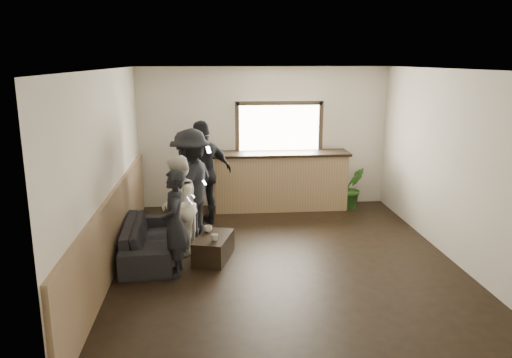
{
  "coord_description": "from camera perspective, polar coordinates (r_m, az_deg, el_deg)",
  "views": [
    {
      "loc": [
        -1.05,
        -6.91,
        2.93
      ],
      "look_at": [
        -0.39,
        0.4,
        1.17
      ],
      "focal_mm": 35.0,
      "sensor_mm": 36.0,
      "label": 1
    }
  ],
  "objects": [
    {
      "name": "room_shell",
      "position": [
        7.07,
        -2.48,
        1.56
      ],
      "size": [
        5.01,
        6.01,
        2.8
      ],
      "color": "silver",
      "rests_on": "ground"
    },
    {
      "name": "person_b",
      "position": [
        7.65,
        -8.91,
        -3.08
      ],
      "size": [
        0.73,
        0.85,
        1.54
      ],
      "rotation": [
        0.0,
        0.0,
        -1.79
      ],
      "color": "white",
      "rests_on": "ground"
    },
    {
      "name": "bar_counter",
      "position": [
        9.97,
        2.78,
        0.22
      ],
      "size": [
        2.7,
        0.68,
        2.13
      ],
      "color": "#A17F57",
      "rests_on": "ground"
    },
    {
      "name": "coffee_table",
      "position": [
        7.58,
        -4.88,
        -7.83
      ],
      "size": [
        0.66,
        0.9,
        0.36
      ],
      "primitive_type": "cube",
      "rotation": [
        0.0,
        0.0,
        -0.28
      ],
      "color": "black",
      "rests_on": "ground"
    },
    {
      "name": "cup_b",
      "position": [
        7.33,
        -4.72,
        -6.67
      ],
      "size": [
        0.12,
        0.12,
        0.09
      ],
      "primitive_type": "imported",
      "rotation": [
        0.0,
        0.0,
        6.05
      ],
      "color": "silver",
      "rests_on": "coffee_table"
    },
    {
      "name": "ground",
      "position": [
        7.58,
        3.28,
        -9.26
      ],
      "size": [
        5.0,
        6.0,
        0.01
      ],
      "primitive_type": "cube",
      "color": "black"
    },
    {
      "name": "person_d",
      "position": [
        8.95,
        -6.03,
        0.64
      ],
      "size": [
        1.2,
        0.91,
        1.9
      ],
      "rotation": [
        0.0,
        0.0,
        -2.67
      ],
      "color": "black",
      "rests_on": "ground"
    },
    {
      "name": "potted_plant",
      "position": [
        10.18,
        10.98,
        -0.99
      ],
      "size": [
        0.53,
        0.45,
        0.85
      ],
      "primitive_type": "imported",
      "rotation": [
        0.0,
        0.0,
        0.18
      ],
      "color": "#2D6623",
      "rests_on": "ground"
    },
    {
      "name": "cup_a",
      "position": [
        7.69,
        -5.49,
        -5.69
      ],
      "size": [
        0.14,
        0.14,
        0.1
      ],
      "primitive_type": "imported",
      "rotation": [
        0.0,
        0.0,
        4.58
      ],
      "color": "silver",
      "rests_on": "coffee_table"
    },
    {
      "name": "person_a",
      "position": [
        6.94,
        -9.29,
        -5.03
      ],
      "size": [
        0.45,
        0.55,
        1.49
      ],
      "rotation": [
        0.0,
        0.0,
        -1.56
      ],
      "color": "black",
      "rests_on": "ground"
    },
    {
      "name": "person_c",
      "position": [
        8.27,
        -7.41,
        -0.66
      ],
      "size": [
        1.08,
        1.36,
        1.85
      ],
      "rotation": [
        0.0,
        0.0,
        -1.95
      ],
      "color": "black",
      "rests_on": "ground"
    },
    {
      "name": "sofa",
      "position": [
        7.8,
        -12.12,
        -6.73
      ],
      "size": [
        0.81,
        1.89,
        0.54
      ],
      "primitive_type": "imported",
      "rotation": [
        0.0,
        0.0,
        1.62
      ],
      "color": "black",
      "rests_on": "ground"
    }
  ]
}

